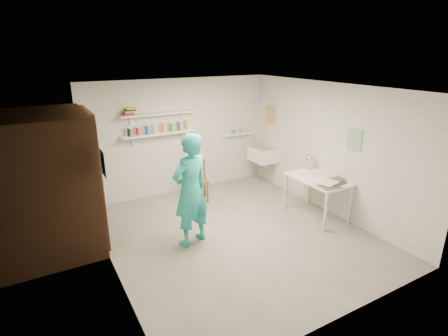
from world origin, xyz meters
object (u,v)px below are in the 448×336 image
man (191,190)px  desk_lamp (310,158)px  belfast_sink (263,154)px  wall_clock (188,167)px  wooden_chair (198,181)px  work_table (317,197)px

man → desk_lamp: (2.57, 0.18, 0.07)m
belfast_sink → man: man is taller
man → wall_clock: bearing=-123.8°
belfast_sink → wall_clock: size_ratio=1.86×
belfast_sink → wooden_chair: bearing=-175.5°
man → belfast_sink: bearing=-164.5°
belfast_sink → man: 2.96m
wall_clock → wooden_chair: 1.63m
man → wooden_chair: (0.80, 1.45, -0.47)m
man → work_table: man is taller
wall_clock → desk_lamp: 2.52m
man → desk_lamp: man is taller
work_table → wooden_chair: bearing=132.8°
man → wall_clock: size_ratio=5.56×
belfast_sink → wall_clock: 2.84m
wall_clock → desk_lamp: bearing=-17.6°
man → wooden_chair: 1.72m
man → desk_lamp: 2.58m
wall_clock → work_table: size_ratio=0.29×
belfast_sink → work_table: belfast_sink is taller
wooden_chair → work_table: 2.34m
man → wall_clock: 0.37m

